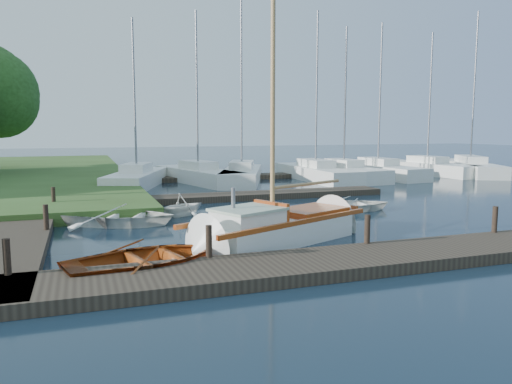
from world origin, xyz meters
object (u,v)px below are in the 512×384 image
object	(u,v)px
mooring_post_2	(367,229)
marina_boat_2	(242,174)
mooring_post_3	(495,219)
marina_boat_0	(137,177)
marina_boat_3	(316,172)
marina_boat_4	(344,171)
mooring_post_5	(54,197)
mooring_post_0	(7,257)
marina_boat_7	(470,167)
tender_c	(352,203)
mooring_post_1	(209,241)
dinghy	(148,254)
marina_boat_6	(427,167)
sailboat	(281,230)
marina_boat_5	(378,170)
tender_b	(183,203)
marina_boat_1	(198,174)
mooring_post_4	(46,217)
tender_a	(120,214)

from	to	relation	value
mooring_post_2	marina_boat_2	distance (m)	18.77
mooring_post_3	marina_boat_0	distance (m)	20.64
marina_boat_3	marina_boat_4	size ratio (longest dim) A/B	1.09
marina_boat_4	mooring_post_5	bearing A→B (deg)	110.29
mooring_post_0	marina_boat_7	distance (m)	35.39
mooring_post_5	tender_c	world-z (taller)	mooring_post_5
marina_boat_0	marina_boat_3	bearing A→B (deg)	-70.34
mooring_post_1	mooring_post_3	bearing A→B (deg)	0.00
mooring_post_0	marina_boat_0	world-z (taller)	marina_boat_0
dinghy	mooring_post_0	bearing A→B (deg)	81.24
mooring_post_2	mooring_post_1	bearing A→B (deg)	180.00
tender_c	marina_boat_0	world-z (taller)	marina_boat_0
dinghy	marina_boat_6	bearing A→B (deg)	-65.39
dinghy	marina_boat_0	distance (m)	18.44
sailboat	marina_boat_2	xyz separation A→B (m)	(4.00, 16.35, 0.23)
marina_boat_0	marina_boat_5	bearing A→B (deg)	-69.60
mooring_post_5	marina_boat_6	xyz separation A→B (m)	(25.96, 9.58, -0.14)
dinghy	tender_c	bearing A→B (deg)	-70.81
tender_b	marina_boat_1	size ratio (longest dim) A/B	0.18
tender_c	marina_boat_3	world-z (taller)	marina_boat_3
tender_b	marina_boat_6	distance (m)	24.18
sailboat	mooring_post_3	bearing A→B (deg)	-44.22
mooring_post_4	mooring_post_5	distance (m)	5.00
mooring_post_4	dinghy	size ratio (longest dim) A/B	0.20
marina_boat_3	marina_boat_6	bearing A→B (deg)	-84.27
tender_c	mooring_post_2	bearing A→B (deg)	161.12
marina_boat_7	marina_boat_0	bearing A→B (deg)	115.38
mooring_post_1	tender_a	world-z (taller)	mooring_post_1
mooring_post_2	tender_b	size ratio (longest dim) A/B	0.41
mooring_post_5	tender_a	size ratio (longest dim) A/B	0.20
mooring_post_3	mooring_post_5	distance (m)	16.40
marina_boat_1	marina_boat_4	world-z (taller)	marina_boat_1
dinghy	marina_boat_3	size ratio (longest dim) A/B	0.36
mooring_post_2	marina_boat_5	bearing A→B (deg)	56.17
mooring_post_3	marina_boat_7	bearing A→B (deg)	49.02
mooring_post_5	marina_boat_7	world-z (taller)	marina_boat_7
dinghy	marina_boat_1	distance (m)	20.21
mooring_post_3	tender_a	size ratio (longest dim) A/B	0.20
marina_boat_1	marina_boat_4	xyz separation A→B (m)	(9.84, -1.41, -0.00)
mooring_post_4	mooring_post_3	bearing A→B (deg)	-21.04
mooring_post_1	marina_boat_2	size ratio (longest dim) A/B	0.07
mooring_post_1	tender_a	size ratio (longest dim) A/B	0.20
marina_boat_3	mooring_post_4	bearing A→B (deg)	130.59
mooring_post_5	tender_a	distance (m)	4.14
mooring_post_1	tender_b	xyz separation A→B (m)	(0.87, 7.76, -0.19)
mooring_post_3	dinghy	size ratio (longest dim) A/B	0.20
marina_boat_1	mooring_post_1	bearing A→B (deg)	153.26
mooring_post_0	mooring_post_4	size ratio (longest dim) A/B	1.00
mooring_post_1	tender_b	distance (m)	7.81
marina_boat_6	marina_boat_7	world-z (taller)	marina_boat_7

